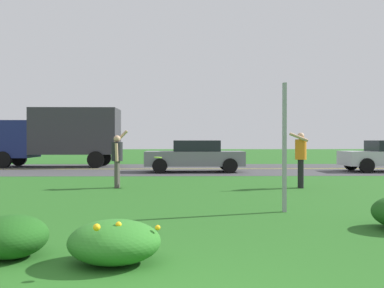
{
  "coord_description": "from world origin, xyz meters",
  "views": [
    {
      "loc": [
        0.54,
        -3.14,
        1.44
      ],
      "look_at": [
        0.85,
        9.54,
        1.34
      ],
      "focal_mm": 40.22,
      "sensor_mm": 36.0,
      "label": 1
    }
  ],
  "objects": [
    {
      "name": "ground_plane",
      "position": [
        0.0,
        9.33,
        0.0
      ],
      "size": [
        120.0,
        120.0,
        0.0
      ],
      "primitive_type": "plane",
      "color": "#26601E"
    },
    {
      "name": "highway_strip",
      "position": [
        0.0,
        18.66,
        0.0
      ],
      "size": [
        120.0,
        8.88,
        0.01
      ],
      "primitive_type": "cube",
      "color": "#424244",
      "rests_on": "ground"
    },
    {
      "name": "car_gray_center_left",
      "position": [
        1.16,
        16.66,
        0.74
      ],
      "size": [
        4.5,
        2.0,
        1.45
      ],
      "color": "slate",
      "rests_on": "ground"
    },
    {
      "name": "frisbee_lime",
      "position": [
        -0.19,
        10.21,
        0.92
      ],
      "size": [
        0.25,
        0.25,
        0.04
      ],
      "color": "#8CD133"
    },
    {
      "name": "daylily_clump_front_right",
      "position": [
        -0.25,
        1.9,
        0.26
      ],
      "size": [
        1.09,
        1.03,
        0.55
      ],
      "color": "#2D7526",
      "rests_on": "ground"
    },
    {
      "name": "person_thrower_dark_shirt",
      "position": [
        -1.42,
        10.03,
        0.96
      ],
      "size": [
        0.48,
        0.49,
        1.77
      ],
      "color": "#232328",
      "rests_on": "ground"
    },
    {
      "name": "daylily_clump_mid_center",
      "position": [
        -1.56,
        2.19,
        0.26
      ],
      "size": [
        0.9,
        0.95,
        0.52
      ],
      "color": "#1E5619",
      "rests_on": "ground"
    },
    {
      "name": "sign_post_near_path",
      "position": [
        2.62,
        5.48,
        1.3
      ],
      "size": [
        0.07,
        0.1,
        2.61
      ],
      "color": "#93969B",
      "rests_on": "ground"
    },
    {
      "name": "person_catcher_orange_shirt",
      "position": [
        4.17,
        9.84,
        1.01
      ],
      "size": [
        0.57,
        0.49,
        1.69
      ],
      "color": "orange",
      "rests_on": "ground"
    },
    {
      "name": "box_truck_navy",
      "position": [
        -6.16,
        20.66,
        1.8
      ],
      "size": [
        6.7,
        2.46,
        3.2
      ],
      "color": "navy",
      "rests_on": "ground"
    },
    {
      "name": "highway_center_stripe",
      "position": [
        0.0,
        18.66,
        0.01
      ],
      "size": [
        120.0,
        0.16,
        0.0
      ],
      "primitive_type": "cube",
      "color": "yellow",
      "rests_on": "ground"
    }
  ]
}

